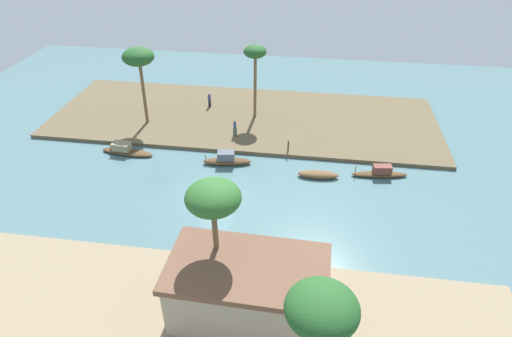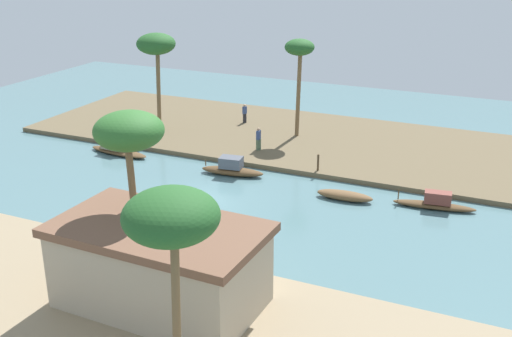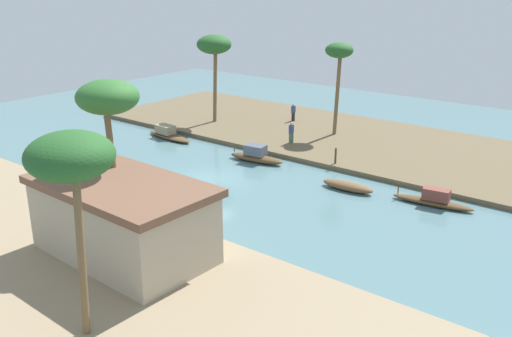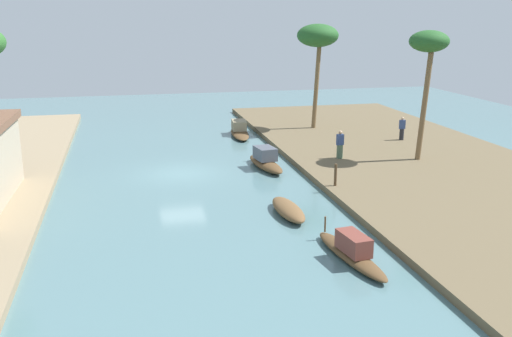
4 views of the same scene
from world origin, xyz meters
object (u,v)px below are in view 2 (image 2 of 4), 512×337
at_px(palm_tree_left_near, 299,51).
at_px(palm_tree_right_short, 171,220).
at_px(sampan_with_tall_canopy, 232,169).
at_px(palm_tree_right_tall, 129,134).
at_px(riverside_building, 160,265).
at_px(sampan_with_red_awning, 345,196).
at_px(person_by_mooring, 245,114).
at_px(sampan_downstream_large, 435,203).
at_px(person_on_near_bank, 258,140).
at_px(palm_tree_left_far, 156,46).
at_px(mooring_post, 318,162).
at_px(sampan_foreground, 117,149).

height_order(palm_tree_left_near, palm_tree_right_short, palm_tree_right_short).
height_order(sampan_with_tall_canopy, palm_tree_right_tall, palm_tree_right_tall).
xyz_separation_m(palm_tree_left_near, riverside_building, (-3.22, 24.66, -4.67)).
distance_m(sampan_with_tall_canopy, palm_tree_right_tall, 16.05).
xyz_separation_m(sampan_with_red_awning, person_by_mooring, (12.08, -11.48, 0.79)).
distance_m(sampan_downstream_large, person_by_mooring, 20.26).
xyz_separation_m(sampan_downstream_large, sampan_with_tall_canopy, (13.22, -0.04, 0.09)).
relative_size(sampan_with_tall_canopy, person_on_near_bank, 2.62).
relative_size(sampan_with_tall_canopy, palm_tree_right_tall, 0.55).
xyz_separation_m(sampan_with_tall_canopy, palm_tree_right_short, (-8.12, 20.27, 6.54)).
relative_size(person_by_mooring, palm_tree_right_tall, 0.20).
bearing_deg(person_on_near_bank, palm_tree_left_far, -103.77).
xyz_separation_m(sampan_downstream_large, person_by_mooring, (17.26, -10.58, 0.69)).
xyz_separation_m(mooring_post, palm_tree_left_far, (14.72, -3.89, 6.09)).
bearing_deg(sampan_downstream_large, person_by_mooring, -38.87).
height_order(sampan_foreground, mooring_post, mooring_post).
relative_size(sampan_with_red_awning, person_by_mooring, 2.20).
height_order(sampan_foreground, palm_tree_left_near, palm_tree_left_near).
height_order(mooring_post, riverside_building, riverside_building).
distance_m(person_on_near_bank, palm_tree_left_near, 7.50).
relative_size(sampan_with_tall_canopy, palm_tree_left_far, 0.57).
height_order(person_on_near_bank, mooring_post, person_on_near_bank).
relative_size(sampan_foreground, person_on_near_bank, 3.02).
height_order(person_by_mooring, palm_tree_left_far, palm_tree_left_far).
distance_m(sampan_downstream_large, palm_tree_left_near, 16.48).
bearing_deg(palm_tree_right_short, riverside_building, -51.98).
relative_size(sampan_downstream_large, palm_tree_right_short, 0.63).
distance_m(sampan_with_tall_canopy, palm_tree_right_short, 22.79).
relative_size(sampan_downstream_large, sampan_foreground, 0.95).
distance_m(sampan_foreground, riverside_building, 21.21).
xyz_separation_m(sampan_foreground, palm_tree_right_short, (-17.67, 20.65, 6.63)).
bearing_deg(palm_tree_right_tall, person_on_near_bank, -82.24).
bearing_deg(mooring_post, sampan_foreground, 7.49).
distance_m(sampan_with_red_awning, palm_tree_right_short, 20.47).
distance_m(sampan_downstream_large, palm_tree_left_far, 24.48).
bearing_deg(sampan_downstream_large, palm_tree_left_near, -44.71).
distance_m(sampan_with_tall_canopy, palm_tree_left_far, 13.10).
bearing_deg(sampan_foreground, palm_tree_right_tall, 134.14).
xyz_separation_m(sampan_foreground, sampan_with_tall_canopy, (-9.55, 0.38, 0.09)).
bearing_deg(person_by_mooring, palm_tree_right_tall, 21.09).
distance_m(person_by_mooring, palm_tree_left_far, 9.15).
bearing_deg(palm_tree_left_far, person_by_mooring, -141.59).
xyz_separation_m(mooring_post, palm_tree_right_tall, (2.75, 16.65, 6.34)).
relative_size(person_by_mooring, palm_tree_right_short, 0.21).
height_order(sampan_with_red_awning, palm_tree_left_far, palm_tree_left_far).
relative_size(sampan_downstream_large, palm_tree_left_near, 0.64).
distance_m(mooring_post, palm_tree_right_tall, 18.03).
bearing_deg(sampan_with_red_awning, mooring_post, -51.41).
bearing_deg(sampan_with_red_awning, palm_tree_right_tall, 64.96).
relative_size(sampan_foreground, palm_tree_left_near, 0.68).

